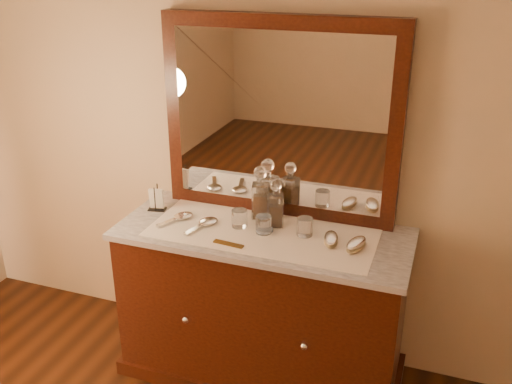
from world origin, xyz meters
TOP-DOWN VIEW (x-y plane):
  - dresser_cabinet at (0.00, 1.96)m, footprint 1.40×0.55m
  - dresser_plinth at (0.00, 1.96)m, footprint 1.46×0.59m
  - knob_left at (-0.30, 1.67)m, footprint 0.04×0.04m
  - knob_right at (0.30, 1.67)m, footprint 0.04×0.04m
  - marble_top at (0.00, 1.96)m, footprint 1.44×0.59m
  - mirror_frame at (0.00, 2.20)m, footprint 1.20×0.08m
  - mirror_glass at (0.00, 2.17)m, footprint 1.06×0.01m
  - lace_runner at (0.00, 1.94)m, footprint 1.10×0.45m
  - pin_dish at (0.01, 1.96)m, footprint 0.08×0.08m
  - comb at (-0.10, 1.77)m, footprint 0.15×0.04m
  - napkin_rack at (-0.61, 2.01)m, footprint 0.10×0.07m
  - decanter_left at (-0.06, 2.10)m, footprint 0.10×0.10m
  - decanter_right at (0.04, 2.04)m, footprint 0.10×0.10m
  - brush_near at (0.34, 1.94)m, footprint 0.09×0.15m
  - brush_far at (0.46, 1.93)m, footprint 0.10×0.17m
  - hand_mirror_outer at (-0.44, 1.94)m, footprint 0.14×0.22m
  - hand_mirror_inner at (-0.29, 1.92)m, footprint 0.11×0.23m
  - tumblers at (0.03, 1.96)m, footprint 0.41×0.12m

SIDE VIEW (x-z plane):
  - dresser_plinth at x=0.00m, z-range 0.00..0.08m
  - dresser_cabinet at x=0.00m, z-range 0.00..0.82m
  - knob_left at x=-0.30m, z-range 0.43..0.47m
  - knob_right at x=0.30m, z-range 0.43..0.47m
  - marble_top at x=0.00m, z-range 0.82..0.85m
  - lace_runner at x=0.00m, z-range 0.85..0.85m
  - comb at x=-0.10m, z-range 0.85..0.86m
  - pin_dish at x=0.01m, z-range 0.85..0.87m
  - hand_mirror_outer at x=-0.44m, z-range 0.85..0.87m
  - hand_mirror_inner at x=-0.29m, z-range 0.85..0.87m
  - brush_near at x=0.34m, z-range 0.85..0.89m
  - brush_far at x=0.46m, z-range 0.85..0.90m
  - tumblers at x=0.03m, z-range 0.85..0.94m
  - napkin_rack at x=-0.61m, z-range 0.84..0.97m
  - decanter_right at x=0.04m, z-range 0.83..1.07m
  - decanter_left at x=-0.06m, z-range 0.82..1.10m
  - mirror_frame at x=0.00m, z-range 0.85..1.85m
  - mirror_glass at x=0.00m, z-range 0.92..1.78m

